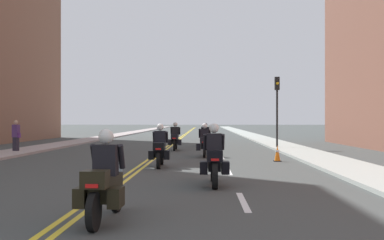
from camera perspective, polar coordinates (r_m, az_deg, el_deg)
The scene contains 15 objects.
ground_plane at distance 50.04m, azimuth -1.18°, elevation -2.03°, with size 264.00×264.00×0.00m, color #3D4241.
sidewalk_left at distance 50.96m, azimuth -9.68°, elevation -1.93°, with size 2.26×144.00×0.12m, color #9D9190.
sidewalk_right at distance 50.25m, azimuth 7.45°, elevation -1.95°, with size 2.26×144.00×0.12m, color #9CA49D.
centreline_yellow_inner at distance 50.05m, azimuth -1.31°, elevation -2.02°, with size 0.12×132.00×0.01m, color yellow.
centreline_yellow_outer at distance 50.04m, azimuth -1.04°, elevation -2.02°, with size 0.12×132.00×0.01m, color yellow.
lane_dashes_white at distance 31.02m, azimuth 3.08°, elevation -3.25°, with size 0.14×56.40×0.01m.
motorcycle_0 at distance 8.14m, azimuth -10.67°, elevation -7.71°, with size 0.78×2.22×1.59m.
motorcycle_1 at distance 12.45m, azimuth 2.72°, elevation -5.02°, with size 0.76×2.20×1.66m.
motorcycle_2 at distance 17.34m, azimuth -3.95°, elevation -3.63°, with size 0.77×2.08×1.62m.
motorcycle_3 at distance 22.19m, azimuth 1.55°, elevation -2.83°, with size 0.77×2.19×1.60m.
motorcycle_4 at distance 26.98m, azimuth -2.08°, elevation -2.32°, with size 0.76×2.17×1.63m.
motorcycle_5 at distance 30.84m, azimuth 1.67°, elevation -2.09°, with size 0.77×2.13×1.57m.
traffic_cone_1 at distance 20.05m, azimuth 10.41°, elevation -4.03°, with size 0.31×0.31×0.69m.
traffic_light_near at distance 28.91m, azimuth 10.38°, elevation 2.56°, with size 0.28×0.38×4.39m.
pedestrian_1 at distance 26.37m, azimuth -20.74°, elevation -1.86°, with size 0.51×0.34×1.74m.
Camera 1 is at (2.38, -1.96, 1.74)m, focal length 43.57 mm.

